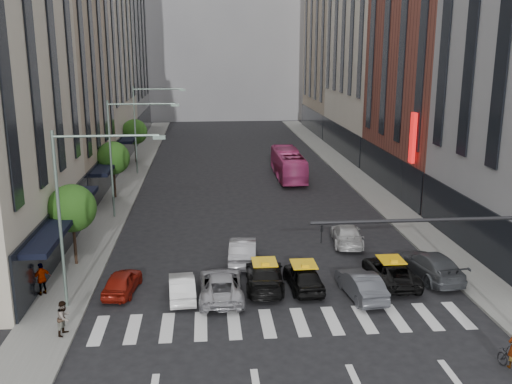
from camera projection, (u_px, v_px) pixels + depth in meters
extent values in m
plane|color=black|center=(292.00, 338.00, 26.18)|extent=(160.00, 160.00, 0.00)
cube|color=slate|center=(125.00, 187.00, 54.13)|extent=(3.00, 96.00, 0.15)
cube|color=slate|center=(362.00, 182.00, 56.12)|extent=(3.00, 96.00, 0.15)
cube|color=tan|center=(49.00, 59.00, 48.79)|extent=(8.00, 16.00, 24.00)
cube|color=beige|center=(86.00, 2.00, 64.70)|extent=(8.00, 20.00, 36.00)
cube|color=gray|center=(113.00, 33.00, 83.78)|extent=(8.00, 18.00, 30.00)
cube|color=brown|center=(438.00, 47.00, 50.53)|extent=(8.00, 18.00, 26.00)
cube|color=tan|center=(340.00, 41.00, 86.97)|extent=(8.00, 18.00, 28.00)
cube|color=gray|center=(224.00, 19.00, 103.83)|extent=(30.00, 10.00, 36.00)
cylinder|color=black|center=(74.00, 239.00, 34.39)|extent=(0.18, 0.18, 3.15)
sphere|color=#184A15|center=(72.00, 208.00, 33.91)|extent=(2.88, 2.88, 2.88)
cylinder|color=black|center=(114.00, 180.00, 49.84)|extent=(0.18, 0.18, 3.15)
sphere|color=#184A15|center=(113.00, 158.00, 49.36)|extent=(2.88, 2.88, 2.88)
cylinder|color=black|center=(136.00, 149.00, 65.28)|extent=(0.18, 0.18, 3.15)
sphere|color=#184A15|center=(135.00, 132.00, 64.81)|extent=(2.88, 2.88, 2.88)
cylinder|color=gray|center=(60.00, 222.00, 27.95)|extent=(0.16, 0.16, 9.00)
cylinder|color=gray|center=(106.00, 136.00, 27.13)|extent=(5.00, 0.12, 0.12)
cube|color=gray|center=(159.00, 137.00, 27.37)|extent=(0.60, 0.25, 0.18)
cylinder|color=gray|center=(111.00, 160.00, 43.39)|extent=(0.16, 0.16, 9.00)
cylinder|color=gray|center=(141.00, 104.00, 42.58)|extent=(5.00, 0.12, 0.12)
cube|color=gray|center=(175.00, 105.00, 42.82)|extent=(0.60, 0.25, 0.18)
cylinder|color=gray|center=(135.00, 130.00, 58.84)|extent=(0.16, 0.16, 9.00)
cylinder|color=gray|center=(158.00, 89.00, 58.03)|extent=(5.00, 0.12, 0.12)
cube|color=gray|center=(183.00, 90.00, 58.27)|extent=(0.60, 0.25, 0.18)
cylinder|color=black|center=(426.00, 220.00, 24.26)|extent=(10.00, 0.16, 0.16)
imported|color=black|center=(321.00, 234.00, 24.00)|extent=(0.13, 0.16, 0.80)
cube|color=red|center=(413.00, 138.00, 45.10)|extent=(0.30, 0.70, 4.00)
imported|color=maroon|center=(122.00, 282.00, 30.83)|extent=(2.01, 3.92, 1.28)
imported|color=white|center=(182.00, 287.00, 30.19)|extent=(1.62, 3.92, 1.26)
imported|color=#A5A5AB|center=(221.00, 285.00, 30.27)|extent=(2.32, 5.01, 1.39)
imported|color=black|center=(264.00, 275.00, 31.52)|extent=(2.39, 5.19, 1.47)
imported|color=black|center=(303.00, 277.00, 31.33)|extent=(1.96, 4.29, 1.42)
imported|color=#43454B|center=(361.00, 284.00, 30.31)|extent=(1.97, 4.43, 1.41)
imported|color=black|center=(390.00, 271.00, 32.10)|extent=(2.32, 4.99, 1.38)
imported|color=#42464A|center=(430.00, 265.00, 32.86)|extent=(2.80, 5.50, 1.53)
imported|color=#9E9EA3|center=(243.00, 251.00, 35.20)|extent=(2.05, 4.79, 1.53)
imported|color=#BCBCBC|center=(347.00, 234.00, 38.50)|extent=(2.52, 4.90, 1.36)
imported|color=#BB3774|center=(288.00, 164.00, 57.84)|extent=(2.46, 10.37, 2.89)
imported|color=gray|center=(64.00, 318.00, 26.00)|extent=(0.83, 0.94, 1.63)
imported|color=gray|center=(42.00, 279.00, 30.22)|extent=(1.07, 0.99, 1.76)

